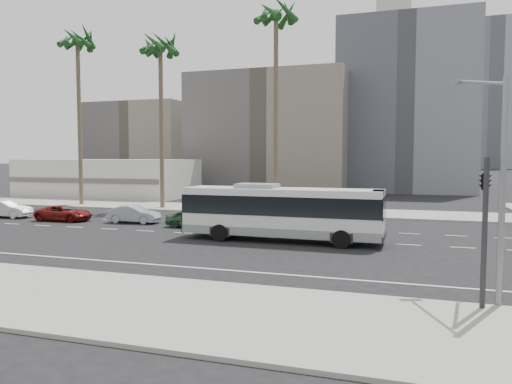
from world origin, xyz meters
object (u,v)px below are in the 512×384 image
at_px(car_a, 191,219).
at_px(car_d, 7,209).
at_px(city_bus, 282,211).
at_px(car_b, 134,214).
at_px(car_c, 64,213).
at_px(traffic_signal, 485,180).
at_px(palm_near, 276,20).
at_px(streetlight_corner, 496,172).
at_px(palm_mid, 160,51).
at_px(palm_far, 77,45).

relative_size(car_a, car_d, 0.87).
height_order(city_bus, car_a, city_bus).
relative_size(car_b, car_c, 0.91).
distance_m(city_bus, traffic_signal, 14.00).
bearing_deg(car_a, palm_near, -17.04).
bearing_deg(car_c, traffic_signal, -116.09).
xyz_separation_m(streetlight_corner, palm_mid, (-27.10, 25.33, 11.17)).
distance_m(car_a, car_b, 5.58).
distance_m(palm_near, palm_far, 22.32).
height_order(city_bus, palm_near, palm_near).
xyz_separation_m(car_b, car_d, (-12.54, -0.30, 0.04)).
distance_m(city_bus, car_c, 20.11).
height_order(car_a, palm_far, palm_far).
bearing_deg(car_d, palm_near, -65.35).
distance_m(car_c, palm_far, 21.39).
bearing_deg(city_bus, car_a, 156.27).
xyz_separation_m(car_a, car_d, (-18.04, 0.63, 0.07)).
bearing_deg(city_bus, traffic_signal, -40.37).
relative_size(traffic_signal, palm_mid, 0.30).
xyz_separation_m(city_bus, palm_mid, (-16.55, 14.82, 14.01)).
distance_m(palm_mid, palm_far, 10.31).
distance_m(car_d, palm_mid, 20.75).
distance_m(car_a, traffic_signal, 22.58).
distance_m(streetlight_corner, palm_mid, 38.74).
height_order(car_a, car_d, car_d).
relative_size(palm_near, palm_mid, 1.12).
relative_size(car_a, palm_far, 0.20).
height_order(traffic_signal, palm_near, palm_near).
bearing_deg(traffic_signal, car_a, 152.11).
distance_m(traffic_signal, palm_mid, 37.80).
xyz_separation_m(city_bus, palm_far, (-26.75, 15.23, 15.46)).
relative_size(city_bus, palm_near, 0.63).
distance_m(streetlight_corner, traffic_signal, 1.51).
height_order(car_d, traffic_signal, traffic_signal).
relative_size(city_bus, car_c, 2.68).
bearing_deg(car_b, car_c, 94.50).
bearing_deg(palm_far, car_a, -31.70).
bearing_deg(car_d, city_bus, -100.28).
relative_size(car_b, streetlight_corner, 0.50).
relative_size(car_c, palm_mid, 0.26).
bearing_deg(palm_near, city_bus, -73.02).
xyz_separation_m(car_c, palm_near, (15.24, 10.70, 17.23)).
bearing_deg(palm_far, streetlight_corner, -34.62).
distance_m(city_bus, car_a, 8.81).
relative_size(traffic_signal, palm_far, 0.27).
height_order(city_bus, car_c, city_bus).
height_order(car_d, streetlight_corner, streetlight_corner).
bearing_deg(car_d, palm_far, 3.05).
distance_m(car_a, palm_mid, 20.78).
distance_m(car_a, palm_far, 27.70).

